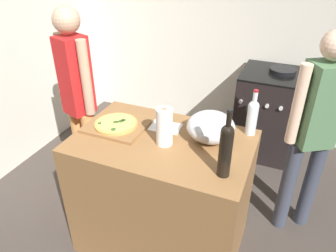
{
  "coord_description": "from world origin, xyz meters",
  "views": [
    {
      "loc": [
        0.62,
        -0.95,
        2.06
      ],
      "look_at": [
        -0.09,
        0.75,
        0.98
      ],
      "focal_mm": 34.38,
      "sensor_mm": 36.0,
      "label": 1
    }
  ],
  "objects_px": {
    "pizza": "(116,124)",
    "stove": "(268,113)",
    "wine_bottle_clear": "(252,115)",
    "person_in_stripes": "(78,98)",
    "paper_towel_roll": "(164,127)",
    "wine_bottle_amber": "(226,148)",
    "person_in_red": "(314,127)",
    "mixing_bowl": "(211,127)"
  },
  "relations": [
    {
      "from": "pizza",
      "to": "person_in_stripes",
      "type": "bearing_deg",
      "value": 152.46
    },
    {
      "from": "mixing_bowl",
      "to": "wine_bottle_clear",
      "type": "xyz_separation_m",
      "value": [
        0.22,
        0.18,
        0.04
      ]
    },
    {
      "from": "mixing_bowl",
      "to": "stove",
      "type": "xyz_separation_m",
      "value": [
        0.24,
        1.43,
        -0.56
      ]
    },
    {
      "from": "wine_bottle_clear",
      "to": "person_in_stripes",
      "type": "xyz_separation_m",
      "value": [
        -1.37,
        -0.02,
        -0.12
      ]
    },
    {
      "from": "pizza",
      "to": "paper_towel_roll",
      "type": "distance_m",
      "value": 0.4
    },
    {
      "from": "paper_towel_roll",
      "to": "wine_bottle_amber",
      "type": "bearing_deg",
      "value": -20.64
    },
    {
      "from": "paper_towel_roll",
      "to": "person_in_stripes",
      "type": "distance_m",
      "value": 0.95
    },
    {
      "from": "stove",
      "to": "person_in_stripes",
      "type": "relative_size",
      "value": 0.57
    },
    {
      "from": "mixing_bowl",
      "to": "person_in_red",
      "type": "xyz_separation_m",
      "value": [
        0.62,
        0.43,
        -0.1
      ]
    },
    {
      "from": "pizza",
      "to": "wine_bottle_amber",
      "type": "xyz_separation_m",
      "value": [
        0.8,
        -0.21,
        0.15
      ]
    },
    {
      "from": "mixing_bowl",
      "to": "stove",
      "type": "relative_size",
      "value": 0.32
    },
    {
      "from": "wine_bottle_amber",
      "to": "stove",
      "type": "bearing_deg",
      "value": 87.43
    },
    {
      "from": "mixing_bowl",
      "to": "pizza",
      "type": "bearing_deg",
      "value": -170.64
    },
    {
      "from": "person_in_stripes",
      "to": "mixing_bowl",
      "type": "bearing_deg",
      "value": -7.88
    },
    {
      "from": "wine_bottle_clear",
      "to": "stove",
      "type": "xyz_separation_m",
      "value": [
        0.02,
        1.26,
        -0.61
      ]
    },
    {
      "from": "mixing_bowl",
      "to": "paper_towel_roll",
      "type": "relative_size",
      "value": 1.23
    },
    {
      "from": "mixing_bowl",
      "to": "wine_bottle_amber",
      "type": "xyz_separation_m",
      "value": [
        0.17,
        -0.32,
        0.08
      ]
    },
    {
      "from": "wine_bottle_amber",
      "to": "stove",
      "type": "relative_size",
      "value": 0.43
    },
    {
      "from": "person_in_red",
      "to": "wine_bottle_clear",
      "type": "bearing_deg",
      "value": -147.2
    },
    {
      "from": "person_in_stripes",
      "to": "stove",
      "type": "bearing_deg",
      "value": 42.56
    },
    {
      "from": "person_in_red",
      "to": "wine_bottle_amber",
      "type": "bearing_deg",
      "value": -121.44
    },
    {
      "from": "pizza",
      "to": "paper_towel_roll",
      "type": "xyz_separation_m",
      "value": [
        0.38,
        -0.05,
        0.09
      ]
    },
    {
      "from": "wine_bottle_amber",
      "to": "wine_bottle_clear",
      "type": "bearing_deg",
      "value": 83.24
    },
    {
      "from": "wine_bottle_amber",
      "to": "person_in_red",
      "type": "relative_size",
      "value": 0.25
    },
    {
      "from": "paper_towel_roll",
      "to": "wine_bottle_amber",
      "type": "xyz_separation_m",
      "value": [
        0.42,
        -0.16,
        0.05
      ]
    },
    {
      "from": "paper_towel_roll",
      "to": "wine_bottle_amber",
      "type": "distance_m",
      "value": 0.45
    },
    {
      "from": "pizza",
      "to": "stove",
      "type": "height_order",
      "value": "pizza"
    },
    {
      "from": "pizza",
      "to": "wine_bottle_amber",
      "type": "bearing_deg",
      "value": -14.69
    },
    {
      "from": "paper_towel_roll",
      "to": "wine_bottle_amber",
      "type": "relative_size",
      "value": 0.62
    },
    {
      "from": "wine_bottle_clear",
      "to": "person_in_red",
      "type": "bearing_deg",
      "value": 32.8
    },
    {
      "from": "paper_towel_roll",
      "to": "person_in_red",
      "type": "xyz_separation_m",
      "value": [
        0.88,
        0.59,
        -0.13
      ]
    },
    {
      "from": "person_in_stripes",
      "to": "wine_bottle_clear",
      "type": "bearing_deg",
      "value": 0.71
    },
    {
      "from": "mixing_bowl",
      "to": "person_in_stripes",
      "type": "distance_m",
      "value": 1.16
    },
    {
      "from": "wine_bottle_amber",
      "to": "person_in_stripes",
      "type": "xyz_separation_m",
      "value": [
        -1.31,
        0.47,
        -0.16
      ]
    },
    {
      "from": "paper_towel_roll",
      "to": "person_in_red",
      "type": "height_order",
      "value": "person_in_red"
    },
    {
      "from": "wine_bottle_clear",
      "to": "person_in_stripes",
      "type": "distance_m",
      "value": 1.37
    },
    {
      "from": "mixing_bowl",
      "to": "person_in_stripes",
      "type": "height_order",
      "value": "person_in_stripes"
    },
    {
      "from": "pizza",
      "to": "wine_bottle_clear",
      "type": "xyz_separation_m",
      "value": [
        0.86,
        0.28,
        0.1
      ]
    },
    {
      "from": "wine_bottle_amber",
      "to": "stove",
      "type": "xyz_separation_m",
      "value": [
        0.08,
        1.75,
        -0.65
      ]
    },
    {
      "from": "stove",
      "to": "paper_towel_roll",
      "type": "bearing_deg",
      "value": -107.43
    },
    {
      "from": "wine_bottle_amber",
      "to": "paper_towel_roll",
      "type": "bearing_deg",
      "value": 159.36
    },
    {
      "from": "paper_towel_roll",
      "to": "wine_bottle_clear",
      "type": "relative_size",
      "value": 0.79
    }
  ]
}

